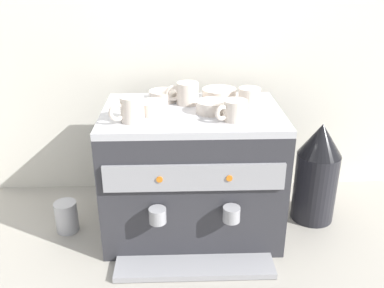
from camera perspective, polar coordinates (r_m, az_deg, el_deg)
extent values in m
plane|color=#9E998E|center=(1.66, 0.00, -10.97)|extent=(4.00, 4.00, 0.00)
cube|color=silver|center=(1.76, -0.39, 9.72)|extent=(2.80, 0.03, 1.04)
cube|color=#2D2D33|center=(1.55, 0.00, -4.10)|extent=(0.62, 0.42, 0.45)
cube|color=#B7B7BC|center=(1.45, 0.00, 4.20)|extent=(0.62, 0.42, 0.02)
cube|color=#939399|center=(1.31, 0.33, -4.64)|extent=(0.57, 0.01, 0.09)
cylinder|color=orange|center=(1.31, -4.47, -4.85)|extent=(0.02, 0.01, 0.02)
cylinder|color=orange|center=(1.31, 5.12, -4.68)|extent=(0.02, 0.01, 0.02)
cube|color=#939399|center=(1.45, 0.37, -16.39)|extent=(0.53, 0.12, 0.02)
cylinder|color=#939399|center=(1.35, -4.73, -9.72)|extent=(0.06, 0.06, 0.05)
cylinder|color=#939399|center=(1.36, 5.41, -9.52)|extent=(0.06, 0.06, 0.05)
cylinder|color=beige|center=(1.35, -8.16, 4.74)|extent=(0.08, 0.08, 0.08)
torus|color=beige|center=(1.33, -10.16, 4.31)|extent=(0.06, 0.04, 0.06)
cylinder|color=beige|center=(1.50, 7.83, 6.38)|extent=(0.08, 0.08, 0.07)
torus|color=beige|center=(1.54, 7.65, 6.93)|extent=(0.02, 0.05, 0.05)
cylinder|color=beige|center=(1.35, 5.92, 4.62)|extent=(0.08, 0.08, 0.07)
torus|color=beige|center=(1.32, 4.15, 4.27)|extent=(0.05, 0.04, 0.05)
cylinder|color=beige|center=(1.50, -0.60, 6.95)|extent=(0.08, 0.08, 0.08)
torus|color=beige|center=(1.51, -2.60, 6.94)|extent=(0.06, 0.02, 0.06)
cylinder|color=beige|center=(1.42, -5.48, 5.00)|extent=(0.09, 0.09, 0.04)
cylinder|color=beige|center=(1.42, -5.45, 4.39)|extent=(0.05, 0.05, 0.01)
cylinder|color=beige|center=(1.42, 2.69, 5.12)|extent=(0.11, 0.11, 0.04)
cylinder|color=beige|center=(1.43, 2.68, 4.54)|extent=(0.06, 0.06, 0.01)
cylinder|color=beige|center=(1.55, 3.74, 6.74)|extent=(0.13, 0.13, 0.04)
cylinder|color=beige|center=(1.55, 3.72, 6.15)|extent=(0.07, 0.07, 0.01)
cylinder|color=beige|center=(1.55, -3.97, 6.62)|extent=(0.10, 0.10, 0.04)
cylinder|color=beige|center=(1.56, -3.96, 6.13)|extent=(0.06, 0.06, 0.01)
cylinder|color=black|center=(1.71, 16.44, -5.62)|extent=(0.16, 0.16, 0.28)
cone|color=black|center=(1.62, 17.25, 0.60)|extent=(0.16, 0.16, 0.12)
cylinder|color=#B7B7BC|center=(1.67, -16.77, -9.48)|extent=(0.08, 0.08, 0.12)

